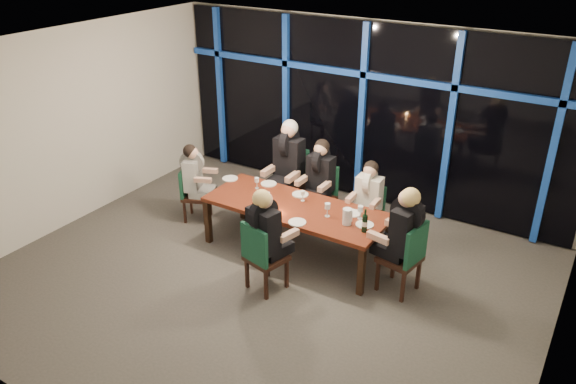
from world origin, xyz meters
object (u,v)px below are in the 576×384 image
at_px(dining_table, 295,210).
at_px(water_pitcher, 347,217).
at_px(diner_far_left, 288,155).
at_px(diner_far_right, 368,191).
at_px(diner_far_mid, 320,171).
at_px(diner_near_mid, 266,225).
at_px(chair_end_right, 406,255).
at_px(chair_far_right, 369,211).
at_px(diner_end_right, 403,225).
at_px(wine_bottle, 365,223).
at_px(chair_far_mid, 322,192).
at_px(chair_far_left, 291,177).
at_px(diner_end_left, 195,172).
at_px(chair_end_left, 192,191).
at_px(chair_near_mid, 261,254).

bearing_deg(dining_table, water_pitcher, -6.06).
distance_m(diner_far_left, diner_far_right, 1.50).
xyz_separation_m(diner_far_mid, diner_near_mid, (0.25, -1.85, 0.02)).
distance_m(dining_table, diner_far_mid, 0.94).
xyz_separation_m(dining_table, chair_end_right, (1.70, -0.11, -0.12)).
bearing_deg(chair_far_right, diner_end_right, -49.87).
xyz_separation_m(diner_far_right, wine_bottle, (0.36, -0.92, 0.02)).
relative_size(wine_bottle, water_pitcher, 1.44).
height_order(chair_far_mid, diner_far_right, diner_far_right).
relative_size(chair_far_left, diner_end_left, 1.28).
bearing_deg(diner_far_left, dining_table, -53.77).
bearing_deg(diner_near_mid, wine_bottle, -127.17).
bearing_deg(wine_bottle, diner_end_right, 6.36).
relative_size(chair_end_left, diner_end_left, 1.03).
height_order(chair_far_mid, chair_near_mid, chair_near_mid).
height_order(diner_end_right, wine_bottle, diner_end_right).
bearing_deg(chair_end_left, water_pitcher, -114.35).
bearing_deg(chair_far_mid, chair_far_right, -8.06).
distance_m(chair_end_left, chair_near_mid, 2.28).
relative_size(chair_far_right, diner_end_left, 1.04).
xyz_separation_m(chair_far_left, wine_bottle, (1.84, -1.20, 0.27)).
xyz_separation_m(diner_far_mid, water_pitcher, (0.95, -0.99, -0.06)).
relative_size(dining_table, diner_end_left, 3.06).
height_order(diner_far_right, diner_end_left, diner_far_right).
bearing_deg(chair_end_right, wine_bottle, -75.95).
distance_m(diner_end_right, diner_near_mid, 1.71).
bearing_deg(diner_end_left, chair_end_left, 90.00).
relative_size(chair_end_right, diner_far_right, 1.17).
relative_size(chair_end_right, chair_near_mid, 1.03).
bearing_deg(diner_end_left, diner_far_right, -96.57).
bearing_deg(diner_far_mid, chair_far_mid, 90.00).
height_order(diner_far_left, diner_near_mid, diner_far_left).
bearing_deg(diner_far_mid, diner_end_left, -152.54).
relative_size(chair_far_left, diner_far_right, 1.25).
relative_size(diner_far_mid, water_pitcher, 4.19).
bearing_deg(chair_near_mid, water_pitcher, -114.07).
bearing_deg(diner_far_left, wine_bottle, -31.65).
bearing_deg(diner_far_right, chair_end_right, -45.37).
xyz_separation_m(chair_far_left, diner_far_mid, (0.61, -0.15, 0.31)).
xyz_separation_m(chair_far_left, chair_near_mid, (0.84, -2.08, -0.06)).
relative_size(chair_near_mid, wine_bottle, 3.06).
bearing_deg(chair_near_mid, chair_far_left, -54.59).
height_order(chair_end_left, diner_far_mid, diner_far_mid).
height_order(diner_far_mid, diner_end_left, diner_far_mid).
relative_size(diner_far_left, diner_far_right, 1.22).
height_order(diner_far_right, wine_bottle, diner_far_right).
bearing_deg(diner_far_right, chair_far_right, 90.00).
bearing_deg(water_pitcher, diner_far_mid, 131.44).
xyz_separation_m(chair_near_mid, diner_end_right, (1.49, 0.94, 0.42)).
bearing_deg(diner_far_mid, diner_far_right, -7.60).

